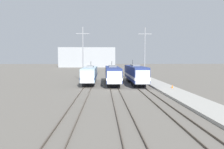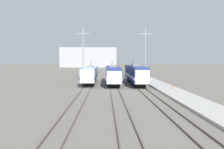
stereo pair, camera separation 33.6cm
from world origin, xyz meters
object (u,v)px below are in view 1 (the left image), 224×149
Objects in this scene: locomotive_far_right at (135,74)px; traffic_cone at (172,86)px; catenary_tower_left at (83,53)px; locomotive_far_left at (90,74)px; locomotive_center at (113,74)px; catenary_tower_right at (145,53)px.

traffic_cone is (5.12, -9.55, -1.53)m from locomotive_far_right.
traffic_cone is at bearing -41.16° from catenary_tower_left.
locomotive_far_left is 0.93× the size of locomotive_center.
locomotive_far_right is 1.46× the size of catenary_tower_left.
catenary_tower_left reaches higher than locomotive_far_left.
locomotive_far_left is at bearing 174.92° from locomotive_far_right.
locomotive_far_left is at bearing 145.26° from traffic_cone.
catenary_tower_left reaches higher than locomotive_center.
locomotive_far_right is 10.95m from traffic_cone.
locomotive_center is at bearing -37.02° from catenary_tower_left.
locomotive_far_right is 1.46× the size of catenary_tower_right.
catenary_tower_right is at bearing 60.20° from locomotive_far_right.
locomotive_center is at bearing 179.05° from locomotive_far_right.
locomotive_far_left is 5.02m from locomotive_center.
locomotive_center reaches higher than locomotive_far_left.
catenary_tower_left is at bearing 142.98° from locomotive_center.
locomotive_far_left is at bearing 170.84° from locomotive_center.
catenary_tower_right reaches higher than locomotive_far_left.
locomotive_far_left is at bearing -161.38° from catenary_tower_right.
traffic_cone is (10.08, -9.63, -1.43)m from locomotive_center.
catenary_tower_right reaches higher than locomotive_center.
catenary_tower_right is at bearing 32.92° from locomotive_center.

